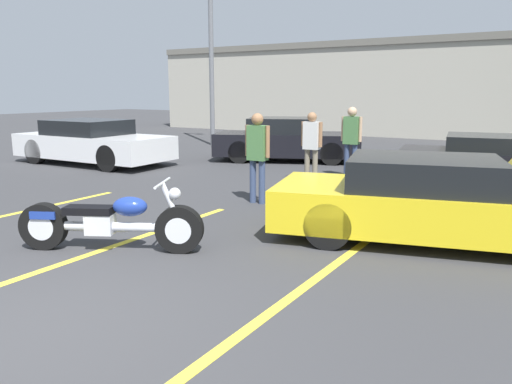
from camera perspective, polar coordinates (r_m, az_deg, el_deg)
ground_plane at (r=4.98m, az=-25.71°, el=-14.60°), size 80.00×80.00×0.00m
parking_stripe_middle at (r=6.96m, az=-17.78°, el=-6.54°), size 0.12×5.70×0.01m
parking_stripe_back at (r=5.23m, az=3.78°, el=-12.06°), size 0.12×5.70×0.01m
far_building at (r=24.87m, az=23.15°, el=11.15°), size 32.00×4.20×4.40m
light_pole at (r=19.79m, az=-5.04°, el=19.51°), size 1.21×0.28×8.96m
motorcycle at (r=6.88m, az=-16.36°, el=-3.38°), size 2.28×1.28×0.95m
show_car_hood_open at (r=7.41m, az=19.97°, el=-0.95°), size 4.76×2.84×2.05m
parked_car_mid_row at (r=15.24m, az=3.49°, el=5.91°), size 4.65×3.28×1.30m
parked_car_right_row at (r=12.39m, az=26.01°, el=3.19°), size 4.55×2.43×1.12m
parked_car_left_row at (r=15.31m, az=-18.23°, el=5.39°), size 4.82×2.02×1.27m
spectator_near_motorcycle at (r=11.44m, az=6.37°, el=5.74°), size 0.52×0.21×1.62m
spectator_by_show_car at (r=12.27m, az=10.84°, el=6.29°), size 0.52×0.23×1.72m
spectator_midground at (r=9.31m, az=0.16°, el=4.79°), size 0.52×0.22×1.69m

